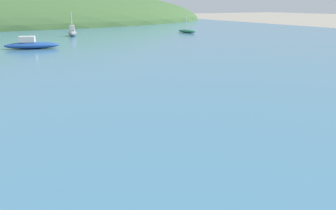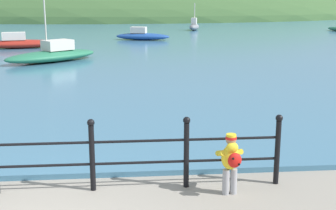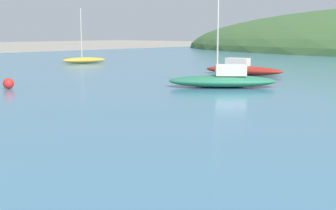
% 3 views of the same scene
% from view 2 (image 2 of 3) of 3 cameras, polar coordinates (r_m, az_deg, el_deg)
% --- Properties ---
extents(water, '(80.00, 60.00, 0.10)m').
position_cam_2_polar(water, '(37.88, -7.32, 8.61)').
color(water, teal).
rests_on(water, ground).
extents(far_hillside, '(80.04, 44.02, 12.24)m').
position_cam_2_polar(far_hillside, '(71.11, -6.39, 10.79)').
color(far_hillside, '#3D6033').
rests_on(far_hillside, ground).
extents(iron_railing, '(7.80, 0.12, 1.21)m').
position_cam_2_polar(iron_railing, '(7.77, -14.94, -5.82)').
color(iron_railing, black).
rests_on(iron_railing, ground).
extents(child_in_coat, '(0.41, 0.55, 1.00)m').
position_cam_2_polar(child_in_coat, '(7.49, 7.68, -6.49)').
color(child_in_coat, '#99999E').
rests_on(child_in_coat, ground).
extents(boat_twin_mast, '(4.54, 4.14, 5.56)m').
position_cam_2_polar(boat_twin_mast, '(22.29, -13.92, 6.02)').
color(boat_twin_mast, '#287551').
rests_on(boat_twin_mast, water).
extents(boat_blue_hull, '(3.86, 2.09, 0.87)m').
position_cam_2_polar(boat_blue_hull, '(32.01, -3.17, 8.43)').
color(boat_blue_hull, '#1E4793').
rests_on(boat_blue_hull, water).
extents(boat_far_right, '(4.67, 1.94, 0.91)m').
position_cam_2_polar(boat_far_right, '(28.32, -17.63, 7.22)').
color(boat_far_right, maroon).
rests_on(boat_far_right, water).
extents(boat_red_dinghy, '(1.35, 2.30, 2.29)m').
position_cam_2_polar(boat_red_dinghy, '(40.67, 3.21, 9.58)').
color(boat_red_dinghy, gray).
rests_on(boat_red_dinghy, water).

